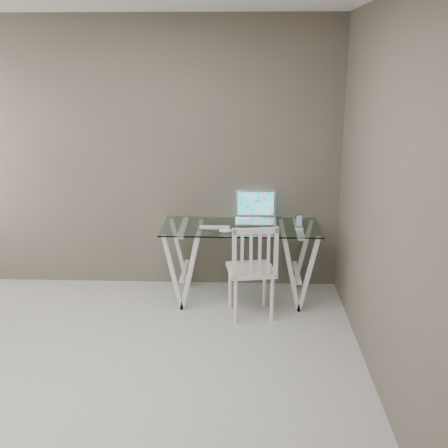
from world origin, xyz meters
name	(u,v)px	position (x,y,z in m)	size (l,w,h in m)	color
room	(60,155)	(-0.06, 0.02, 1.72)	(4.50, 4.52, 2.71)	#B1AEA9
desk	(241,262)	(1.01, 1.85, 0.38)	(1.50, 0.70, 0.75)	silver
chair	(253,267)	(1.12, 1.42, 0.49)	(0.47, 0.47, 0.89)	white
laptop	(256,214)	(1.16, 2.05, 0.81)	(0.40, 0.36, 0.27)	silver
keyboard	(214,227)	(0.76, 1.77, 0.75)	(0.30, 0.13, 0.01)	silver
mouse	(225,231)	(0.87, 1.63, 0.77)	(0.12, 0.07, 0.04)	white
phone_dock	(299,225)	(1.56, 1.77, 0.78)	(0.07, 0.07, 0.14)	white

